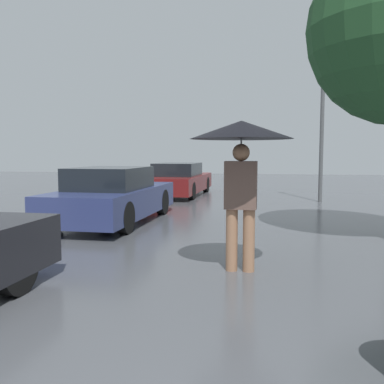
{
  "coord_description": "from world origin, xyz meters",
  "views": [
    {
      "loc": [
        0.32,
        -0.86,
        1.5
      ],
      "look_at": [
        -0.74,
        4.49,
        1.0
      ],
      "focal_mm": 40.0,
      "sensor_mm": 36.0,
      "label": 1
    }
  ],
  "objects_px": {
    "pedestrian": "(241,145)",
    "parked_car_middle": "(113,196)",
    "parked_car_farthest": "(179,180)",
    "street_lamp": "(322,107)"
  },
  "relations": [
    {
      "from": "pedestrian",
      "to": "parked_car_middle",
      "type": "bearing_deg",
      "value": 132.24
    },
    {
      "from": "parked_car_middle",
      "to": "parked_car_farthest",
      "type": "distance_m",
      "value": 6.04
    },
    {
      "from": "street_lamp",
      "to": "pedestrian",
      "type": "bearing_deg",
      "value": -102.03
    },
    {
      "from": "pedestrian",
      "to": "parked_car_middle",
      "type": "height_order",
      "value": "pedestrian"
    },
    {
      "from": "street_lamp",
      "to": "parked_car_middle",
      "type": "bearing_deg",
      "value": -134.45
    },
    {
      "from": "parked_car_farthest",
      "to": "street_lamp",
      "type": "height_order",
      "value": "street_lamp"
    },
    {
      "from": "pedestrian",
      "to": "street_lamp",
      "type": "relative_size",
      "value": 0.38
    },
    {
      "from": "parked_car_middle",
      "to": "street_lamp",
      "type": "relative_size",
      "value": 0.83
    },
    {
      "from": "parked_car_middle",
      "to": "street_lamp",
      "type": "distance_m",
      "value": 7.19
    },
    {
      "from": "pedestrian",
      "to": "parked_car_middle",
      "type": "xyz_separation_m",
      "value": [
        -3.02,
        3.33,
        -1.03
      ]
    }
  ]
}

